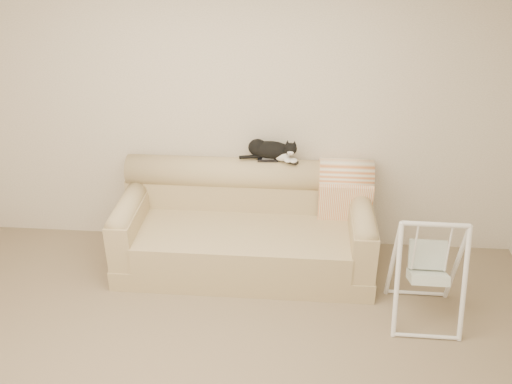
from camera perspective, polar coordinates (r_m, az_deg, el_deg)
room_shell at (r=3.06m, az=-5.29°, el=-0.61°), size 5.04×4.04×2.60m
sofa at (r=5.02m, az=-1.04°, el=-3.61°), size 2.20×0.93×0.90m
remote_a at (r=4.95m, az=1.20°, el=3.26°), size 0.18×0.06×0.03m
remote_b at (r=4.95m, az=3.31°, el=3.14°), size 0.17×0.13×0.02m
tuxedo_cat at (r=4.93m, az=1.51°, el=4.23°), size 0.51×0.23×0.20m
throw_blanket at (r=5.04m, az=8.94°, el=1.00°), size 0.46×0.38×0.58m
baby_swing at (r=4.55m, az=16.79°, el=-7.52°), size 0.53×0.57×0.87m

